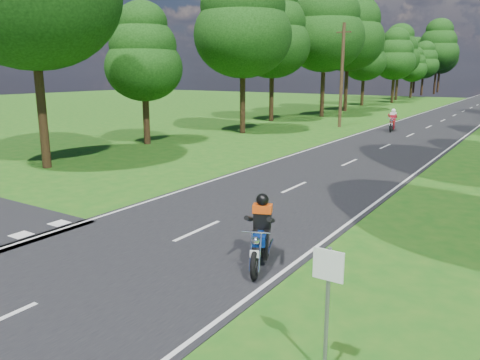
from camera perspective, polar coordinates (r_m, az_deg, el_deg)
The scene contains 7 objects.
ground at distance 11.79m, azimuth -11.28°, elevation -8.86°, with size 160.00×160.00×0.00m, color #1B5B15.
main_road at distance 58.42m, azimuth 25.58°, elevation 7.56°, with size 7.00×140.00×0.02m, color black.
road_markings at distance 56.59m, azimuth 25.18°, elevation 7.48°, with size 7.40×140.00×0.01m.
telegraph_pole at distance 38.30m, azimuth 12.30°, elevation 12.38°, with size 1.20×0.26×8.00m.
road_sign at distance 6.85m, azimuth 10.62°, elevation -13.25°, with size 0.45×0.07×2.00m.
rider_near_blue at distance 10.69m, azimuth 2.55°, elevation -6.15°, with size 0.65×1.96×1.64m, color navy, non-canonical shape.
rider_far_red at distance 36.75m, azimuth 18.10°, elevation 6.97°, with size 0.66×1.98×1.65m, color #A6200C, non-canonical shape.
Camera 1 is at (7.76, -7.74, 4.36)m, focal length 35.00 mm.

